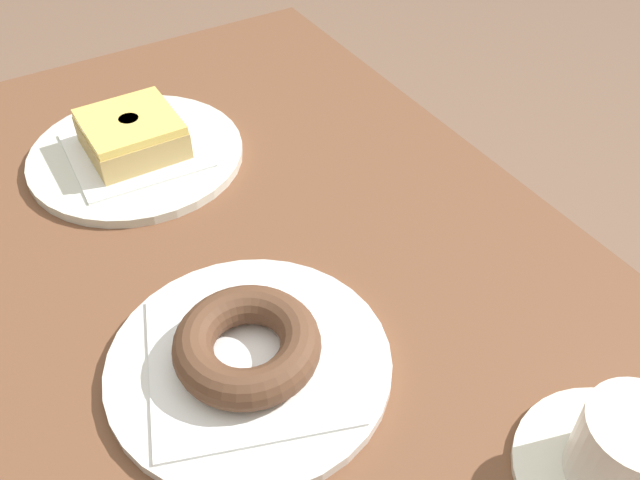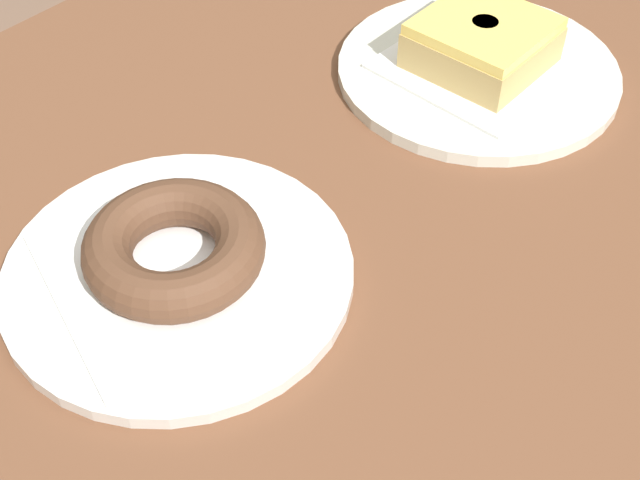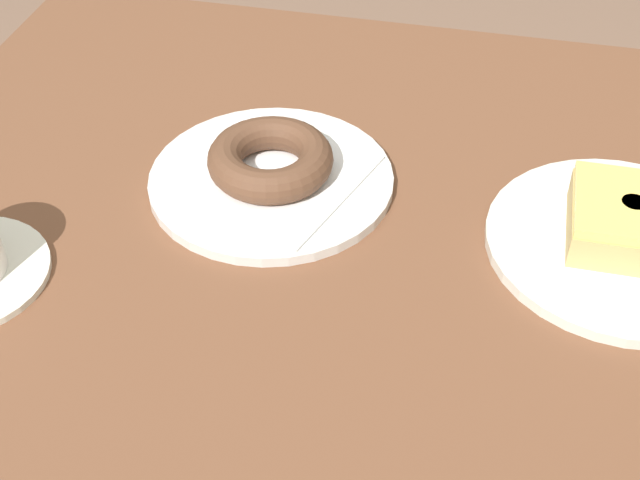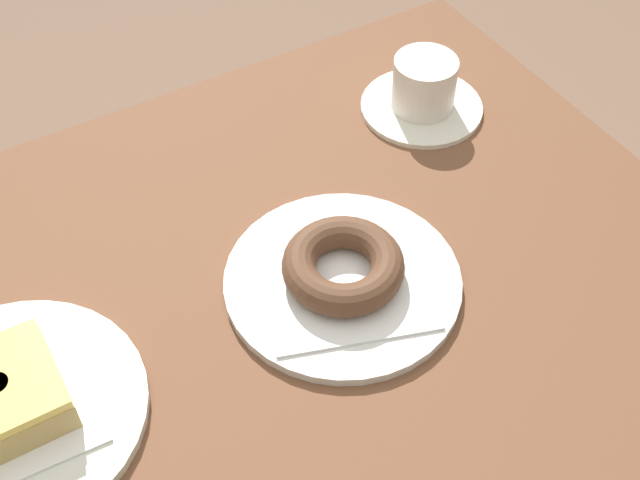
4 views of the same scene
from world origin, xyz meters
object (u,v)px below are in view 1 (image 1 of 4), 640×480
object	(u,v)px
plate_chocolate_ring	(249,364)
donut_chocolate_ring	(247,345)
coffee_cup	(626,456)
plate_glazed_square	(136,155)
donut_glazed_square	(132,134)

from	to	relation	value
plate_chocolate_ring	donut_chocolate_ring	world-z (taller)	donut_chocolate_ring
donut_chocolate_ring	coffee_cup	world-z (taller)	coffee_cup
plate_glazed_square	donut_glazed_square	xyz separation A→B (m)	(0.00, 0.00, 0.03)
plate_chocolate_ring	donut_chocolate_ring	bearing A→B (deg)	90.00
plate_chocolate_ring	donut_glazed_square	world-z (taller)	donut_glazed_square
donut_chocolate_ring	plate_glazed_square	bearing A→B (deg)	-3.69
plate_chocolate_ring	donut_chocolate_ring	xyz separation A→B (m)	(0.00, 0.00, 0.02)
donut_glazed_square	donut_chocolate_ring	bearing A→B (deg)	176.31
plate_glazed_square	coffee_cup	size ratio (longest dim) A/B	1.64
donut_chocolate_ring	coffee_cup	bearing A→B (deg)	-140.64
coffee_cup	plate_glazed_square	bearing A→B (deg)	16.41
plate_glazed_square	coffee_cup	xyz separation A→B (m)	(-0.54, -0.16, 0.02)
plate_chocolate_ring	plate_glazed_square	bearing A→B (deg)	-3.69
plate_chocolate_ring	donut_glazed_square	xyz separation A→B (m)	(0.32, -0.02, 0.03)
plate_chocolate_ring	plate_glazed_square	world-z (taller)	same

